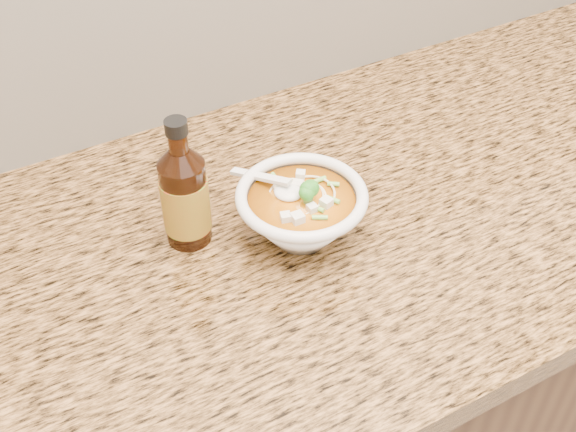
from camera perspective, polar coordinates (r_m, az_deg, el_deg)
cabinet at (r=1.38m, az=3.71°, el=-13.84°), size 4.00×0.65×0.86m
counter_slab at (r=1.04m, az=4.79°, el=0.20°), size 4.00×0.68×0.04m
soup_bowl at (r=0.94m, az=1.07°, el=0.22°), size 0.17×0.18×0.10m
hot_sauce_bottle at (r=0.93m, az=-8.15°, el=1.51°), size 0.08×0.08×0.19m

